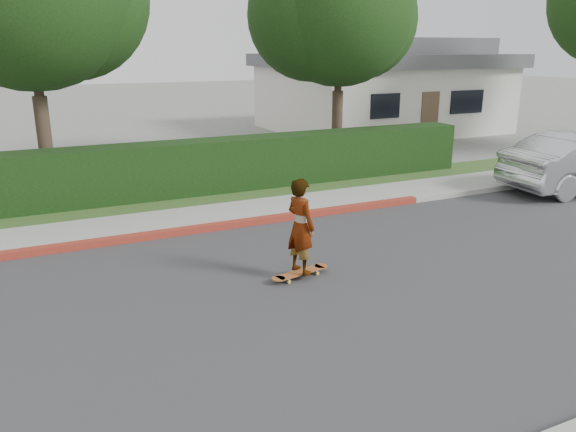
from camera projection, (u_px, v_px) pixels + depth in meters
name	position (u px, v px, depth m)	size (l,w,h in m)	color
ground	(505.00, 260.00, 10.66)	(120.00, 120.00, 0.00)	slate
road	(505.00, 260.00, 10.66)	(60.00, 8.00, 0.01)	#2D2D30
curb_far	(382.00, 204.00, 14.18)	(60.00, 0.20, 0.15)	#9E9E99
curb_red_section	(189.00, 230.00, 12.13)	(12.00, 0.21, 0.15)	maroon
sidewalk_far	(362.00, 197.00, 14.97)	(60.00, 1.60, 0.12)	gray
planting_strip	(333.00, 184.00, 16.36)	(60.00, 1.60, 0.10)	#2D4C1E
hedge	(228.00, 166.00, 15.44)	(15.00, 1.00, 1.50)	black
tree_center	(336.00, 14.00, 17.81)	(5.66, 4.84, 7.44)	#33261C
house	(381.00, 86.00, 27.18)	(10.60, 8.60, 4.30)	beige
skateboard	(300.00, 273.00, 9.78)	(1.20, 0.47, 0.11)	gold
skateboarder	(301.00, 226.00, 9.54)	(0.61, 0.40, 1.67)	white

